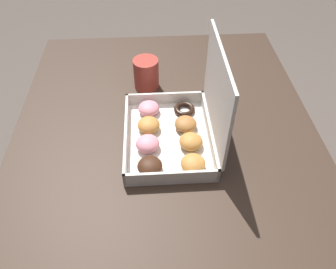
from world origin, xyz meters
The scene contains 4 objects.
ground_plane centered at (0.00, 0.00, 0.00)m, with size 8.00×8.00×0.00m, color #564C44.
dining_table centered at (0.00, 0.00, 0.66)m, with size 1.19×0.95×0.76m.
donut_box centered at (0.03, 0.03, 0.81)m, with size 0.34×0.27×0.30m.
coffee_mug centered at (-0.24, -0.05, 0.81)m, with size 0.09×0.09×0.11m.
Camera 1 is at (0.71, -0.04, 1.48)m, focal length 35.00 mm.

